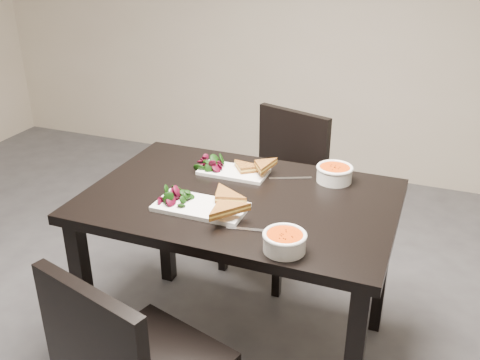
% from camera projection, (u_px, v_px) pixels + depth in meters
% --- Properties ---
extents(table, '(1.20, 0.80, 0.75)m').
position_uv_depth(table, '(240.00, 218.00, 2.15)').
color(table, black).
rests_on(table, ground).
extents(chair_far, '(0.53, 0.53, 0.85)m').
position_uv_depth(chair_far, '(280.00, 183.00, 2.83)').
color(chair_far, black).
rests_on(chair_far, ground).
extents(plate_near, '(0.34, 0.17, 0.02)m').
position_uv_depth(plate_near, '(201.00, 207.00, 2.00)').
color(plate_near, white).
rests_on(plate_near, table).
extents(sandwich_near, '(0.20, 0.17, 0.06)m').
position_uv_depth(sandwich_near, '(218.00, 200.00, 1.98)').
color(sandwich_near, '#AA6A23').
rests_on(sandwich_near, plate_near).
extents(salad_near, '(0.11, 0.10, 0.05)m').
position_uv_depth(salad_near, '(176.00, 195.00, 2.02)').
color(salad_near, black).
rests_on(salad_near, plate_near).
extents(soup_bowl_near, '(0.14, 0.14, 0.07)m').
position_uv_depth(soup_bowl_near, '(285.00, 241.00, 1.74)').
color(soup_bowl_near, white).
rests_on(soup_bowl_near, table).
extents(cutlery_near, '(0.18, 0.05, 0.00)m').
position_uv_depth(cutlery_near, '(252.00, 230.00, 1.87)').
color(cutlery_near, silver).
rests_on(cutlery_near, table).
extents(plate_far, '(0.29, 0.14, 0.01)m').
position_uv_depth(plate_far, '(234.00, 172.00, 2.29)').
color(plate_far, white).
rests_on(plate_far, table).
extents(sandwich_far, '(0.18, 0.17, 0.05)m').
position_uv_depth(sandwich_far, '(247.00, 169.00, 2.25)').
color(sandwich_far, '#AA6A23').
rests_on(sandwich_far, plate_far).
extents(salad_far, '(0.09, 0.08, 0.04)m').
position_uv_depth(salad_far, '(212.00, 163.00, 2.32)').
color(salad_far, black).
rests_on(salad_far, plate_far).
extents(soup_bowl_far, '(0.15, 0.15, 0.07)m').
position_uv_depth(soup_bowl_far, '(334.00, 173.00, 2.21)').
color(soup_bowl_far, white).
rests_on(soup_bowl_far, table).
extents(cutlery_far, '(0.17, 0.09, 0.00)m').
position_uv_depth(cutlery_far, '(290.00, 178.00, 2.25)').
color(cutlery_far, silver).
rests_on(cutlery_far, table).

